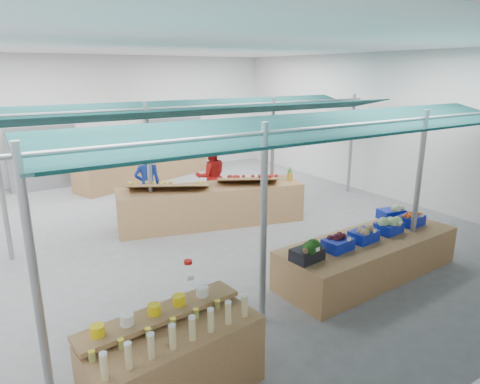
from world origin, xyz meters
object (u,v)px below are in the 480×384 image
at_px(veg_counter, 369,257).
at_px(vendor_left, 148,186).
at_px(vendor_right, 211,177).
at_px(bottle_shelf, 173,360).
at_px(fruit_counter, 212,205).
at_px(crate_stack, 404,252).

distance_m(veg_counter, vendor_left, 5.62).
height_order(vendor_left, vendor_right, same).
relative_size(bottle_shelf, fruit_counter, 0.46).
bearing_deg(veg_counter, bottle_shelf, -171.01).
distance_m(vendor_left, vendor_right, 1.80).
height_order(veg_counter, fruit_counter, fruit_counter).
relative_size(veg_counter, vendor_right, 2.06).
relative_size(veg_counter, crate_stack, 6.75).
relative_size(bottle_shelf, veg_counter, 0.56).
distance_m(fruit_counter, crate_stack, 4.56).
bearing_deg(vendor_right, veg_counter, 110.19).
bearing_deg(vendor_right, crate_stack, 119.76).
distance_m(veg_counter, vendor_right, 5.15).
height_order(bottle_shelf, veg_counter, bottle_shelf).
distance_m(crate_stack, vendor_left, 6.13).
xyz_separation_m(fruit_counter, vendor_right, (0.60, 1.10, 0.42)).
height_order(bottle_shelf, fruit_counter, bottle_shelf).
height_order(bottle_shelf, crate_stack, bottle_shelf).
xyz_separation_m(veg_counter, fruit_counter, (-1.11, 4.00, 0.12)).
bearing_deg(fruit_counter, vendor_right, 75.87).
bearing_deg(fruit_counter, crate_stack, -49.23).
relative_size(vendor_left, vendor_right, 1.00).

